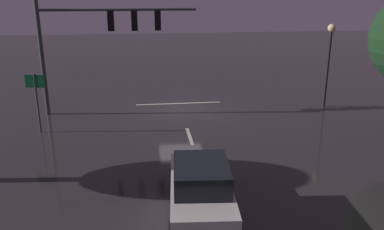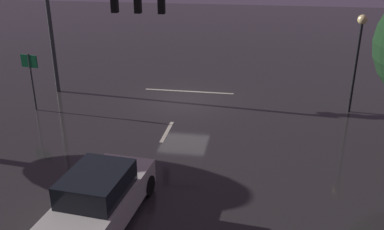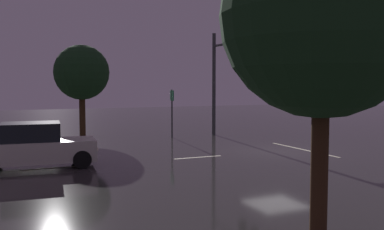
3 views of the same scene
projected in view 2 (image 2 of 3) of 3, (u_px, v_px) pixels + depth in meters
name	position (u px, v px, depth m)	size (l,w,h in m)	color
ground_plane	(184.00, 101.00, 21.79)	(80.00, 80.00, 0.00)	#2D2B2B
traffic_signal_assembly	(104.00, 13.00, 21.12)	(8.20, 0.47, 6.27)	#383A3D
lane_dash_far	(167.00, 132.00, 18.13)	(2.20, 0.16, 0.01)	beige
lane_dash_mid	(123.00, 211.00, 12.65)	(2.20, 0.16, 0.01)	beige
stop_bar	(189.00, 91.00, 23.20)	(5.00, 0.16, 0.01)	beige
car_approaching	(101.00, 198.00, 11.93)	(2.21, 4.48, 1.70)	silver
street_lamp_left_kerb	(359.00, 45.00, 19.09)	(0.44, 0.44, 4.69)	black
route_sign	(30.00, 70.00, 19.79)	(0.90, 0.22, 2.84)	#383A3D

